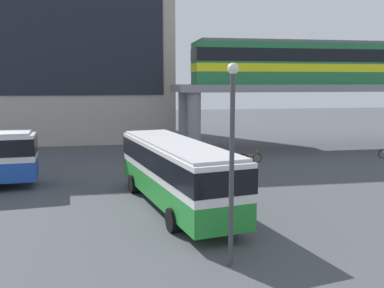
% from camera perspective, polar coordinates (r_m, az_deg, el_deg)
% --- Properties ---
extents(ground_plane, '(120.00, 120.00, 0.00)m').
position_cam_1_polar(ground_plane, '(30.97, -5.38, -2.91)').
color(ground_plane, '#47494F').
extents(station_building, '(23.86, 13.37, 17.68)m').
position_cam_1_polar(station_building, '(48.17, -17.86, 11.33)').
color(station_building, '#B2A899').
rests_on(station_building, ground_plane).
extents(elevated_platform, '(29.00, 6.62, 5.78)m').
position_cam_1_polar(elevated_platform, '(41.23, 18.25, 6.47)').
color(elevated_platform, gray).
rests_on(elevated_platform, ground_plane).
extents(train, '(23.50, 2.96, 3.84)m').
position_cam_1_polar(train, '(40.72, 16.98, 10.43)').
color(train, '#26723F').
rests_on(train, elevated_platform).
extents(bus_main, '(4.72, 11.33, 3.22)m').
position_cam_1_polar(bus_main, '(20.29, -2.24, -3.16)').
color(bus_main, '#268C33').
rests_on(bus_main, ground_plane).
extents(bicycle_orange, '(1.79, 0.22, 1.04)m').
position_cam_1_polar(bicycle_orange, '(32.10, 7.87, -1.90)').
color(bicycle_orange, black).
rests_on(bicycle_orange, ground_plane).
extents(lamp_post, '(0.36, 0.36, 6.63)m').
position_cam_1_polar(lamp_post, '(13.60, 5.38, -0.80)').
color(lamp_post, '#3F3F44').
rests_on(lamp_post, ground_plane).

